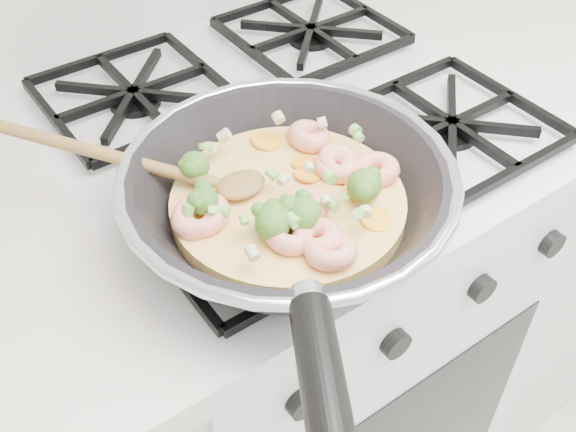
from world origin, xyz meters
TOP-DOWN VIEW (x-y plane):
  - stove at (0.00, 1.70)m, footprint 0.60×0.60m
  - counter_right at (0.80, 1.70)m, footprint 1.00×0.60m
  - skillet at (-0.13, 1.52)m, footprint 0.43×0.57m

SIDE VIEW (x-z plane):
  - counter_right at x=0.80m, z-range 0.00..0.90m
  - stove at x=0.00m, z-range 0.00..0.92m
  - skillet at x=-0.13m, z-range 0.91..1.02m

